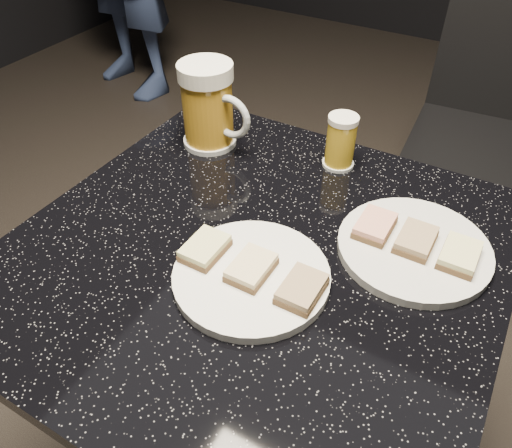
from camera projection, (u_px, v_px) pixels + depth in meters
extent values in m
cylinder|color=white|center=(251.00, 276.00, 0.69)|extent=(0.22, 0.22, 0.01)
cylinder|color=silver|center=(414.00, 248.00, 0.73)|extent=(0.22, 0.22, 0.01)
cylinder|color=black|center=(256.00, 386.00, 0.99)|extent=(0.10, 0.10, 0.69)
cube|color=black|center=(256.00, 256.00, 0.75)|extent=(0.70, 0.70, 0.03)
cylinder|color=silver|center=(210.00, 140.00, 0.96)|extent=(0.10, 0.10, 0.01)
cylinder|color=gold|center=(208.00, 110.00, 0.92)|extent=(0.09, 0.09, 0.12)
cylinder|color=white|center=(205.00, 72.00, 0.87)|extent=(0.10, 0.10, 0.03)
torus|color=silver|center=(230.00, 117.00, 0.89)|extent=(0.08, 0.01, 0.08)
cylinder|color=silver|center=(338.00, 163.00, 0.91)|extent=(0.06, 0.06, 0.01)
cylinder|color=gold|center=(341.00, 143.00, 0.88)|extent=(0.05, 0.05, 0.08)
cylinder|color=white|center=(344.00, 119.00, 0.85)|extent=(0.05, 0.05, 0.01)
cube|color=black|center=(482.00, 149.00, 1.50)|extent=(0.45, 0.45, 0.04)
cylinder|color=black|center=(394.00, 225.00, 1.59)|extent=(0.03, 0.03, 0.43)
cylinder|color=black|center=(418.00, 168.00, 1.83)|extent=(0.03, 0.03, 0.43)
cube|color=black|center=(512.00, 54.00, 1.49)|extent=(0.42, 0.06, 0.42)
cube|color=#4C3521|center=(205.00, 250.00, 0.71)|extent=(0.05, 0.07, 0.01)
cube|color=#D1D184|center=(205.00, 246.00, 0.71)|extent=(0.05, 0.07, 0.01)
cube|color=#4C3521|center=(251.00, 270.00, 0.68)|extent=(0.05, 0.07, 0.01)
cube|color=beige|center=(251.00, 265.00, 0.68)|extent=(0.05, 0.07, 0.01)
cube|color=#4C3521|center=(302.00, 291.00, 0.66)|extent=(0.05, 0.07, 0.01)
cube|color=#8C7251|center=(302.00, 286.00, 0.65)|extent=(0.05, 0.07, 0.01)
cube|color=#4C3521|center=(374.00, 228.00, 0.75)|extent=(0.05, 0.07, 0.01)
cube|color=tan|center=(375.00, 223.00, 0.74)|extent=(0.05, 0.07, 0.01)
cube|color=#4C3521|center=(415.00, 242.00, 0.73)|extent=(0.05, 0.07, 0.01)
cube|color=#8C7251|center=(417.00, 237.00, 0.72)|extent=(0.05, 0.07, 0.01)
cube|color=#4C3521|center=(459.00, 257.00, 0.70)|extent=(0.05, 0.07, 0.01)
cube|color=#D1D184|center=(461.00, 252.00, 0.70)|extent=(0.05, 0.07, 0.01)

